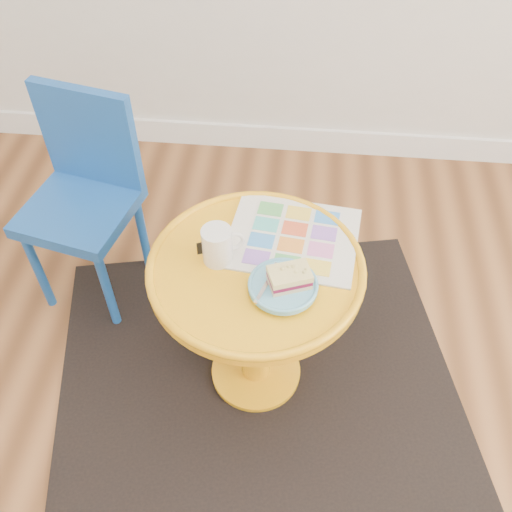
# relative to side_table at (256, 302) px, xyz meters

# --- Properties ---
(room_walls) EXTENTS (4.00, 4.00, 4.00)m
(room_walls) POSITION_rel_side_table_xyz_m (-0.87, 0.24, -0.34)
(room_walls) COLOR silver
(room_walls) RESTS_ON ground
(rug) EXTENTS (1.50, 1.35, 0.01)m
(rug) POSITION_rel_side_table_xyz_m (0.00, 0.00, -0.39)
(rug) COLOR black
(rug) RESTS_ON ground
(side_table) EXTENTS (0.58, 0.58, 0.55)m
(side_table) POSITION_rel_side_table_xyz_m (0.00, 0.00, 0.00)
(side_table) COLOR #F5A514
(side_table) RESTS_ON ground
(chair) EXTENTS (0.41, 0.41, 0.77)m
(chair) POSITION_rel_side_table_xyz_m (-0.61, 0.38, 0.04)
(chair) COLOR #1952A8
(chair) RESTS_ON ground
(newspaper) EXTENTS (0.39, 0.34, 0.01)m
(newspaper) POSITION_rel_side_table_xyz_m (0.09, 0.11, 0.16)
(newspaper) COLOR silver
(newspaper) RESTS_ON side_table
(mug) EXTENTS (0.11, 0.08, 0.11)m
(mug) POSITION_rel_side_table_xyz_m (-0.10, 0.02, 0.21)
(mug) COLOR silver
(mug) RESTS_ON side_table
(plate) EXTENTS (0.18, 0.18, 0.02)m
(plate) POSITION_rel_side_table_xyz_m (0.08, -0.08, 0.17)
(plate) COLOR #62AFCF
(plate) RESTS_ON newspaper
(cake_slice) EXTENTS (0.12, 0.10, 0.05)m
(cake_slice) POSITION_rel_side_table_xyz_m (0.09, -0.07, 0.20)
(cake_slice) COLOR #D3BC8C
(cake_slice) RESTS_ON plate
(fork) EXTENTS (0.06, 0.14, 0.00)m
(fork) POSITION_rel_side_table_xyz_m (0.04, -0.07, 0.18)
(fork) COLOR silver
(fork) RESTS_ON plate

